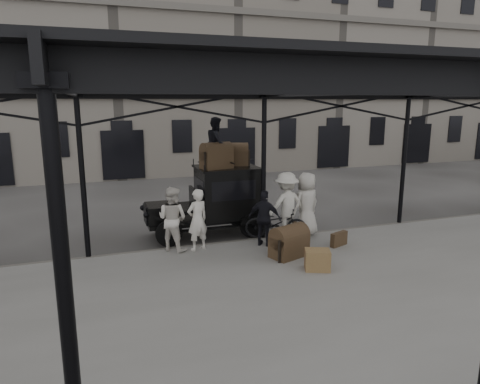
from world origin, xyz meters
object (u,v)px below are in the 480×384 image
Objects in this scene: bicycle at (276,223)px; steamer_trunk_roof_near at (216,158)px; porter_official at (264,218)px; porter_left at (197,220)px; steamer_trunk_platform at (289,243)px; taxi at (217,198)px.

bicycle is 2.03× the size of steamer_trunk_roof_near.
porter_official is 0.87× the size of bicycle.
porter_left is at bearing -137.93° from steamer_trunk_roof_near.
steamer_trunk_roof_near is at bearing 74.55° from bicycle.
porter_left is 1.76× the size of steamer_trunk_platform.
steamer_trunk_roof_near reaches higher than bicycle.
steamer_trunk_platform is (1.13, -2.96, -0.69)m from taxi.
bicycle is (0.57, 0.47, -0.32)m from porter_official.
porter_official is at bearing -66.26° from taxi.
porter_left is 1.07× the size of porter_official.
steamer_trunk_platform is (2.17, -1.29, -0.50)m from porter_left.
porter_left is 1.89× the size of steamer_trunk_roof_near.
porter_official is at bearing 85.26° from steamer_trunk_platform.
taxi reaches higher than steamer_trunk_platform.
steamer_trunk_roof_near is (-0.08, -0.25, 1.31)m from taxi.
porter_official reaches higher than steamer_trunk_platform.
porter_left is 0.93× the size of bicycle.
porter_official is at bearing -74.77° from steamer_trunk_roof_near.
porter_left is 2.57m from steamer_trunk_platform.
steamer_trunk_platform is (1.21, -2.71, -2.00)m from steamer_trunk_roof_near.
porter_official is 1.64× the size of steamer_trunk_platform.
porter_left is at bearing -122.07° from taxi.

